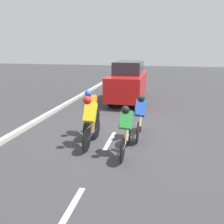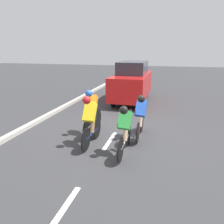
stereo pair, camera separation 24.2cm
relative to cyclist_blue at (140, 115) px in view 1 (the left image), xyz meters
The scene contains 10 objects.
ground_plane 1.18m from the cyclist_blue, ahead, with size 60.00×60.00×0.00m, color #38383A.
lane_stripe_near 3.85m from the cyclist_blue, 76.52° to the left, with size 0.12×1.40×0.01m, color white.
lane_stripe_mid 1.26m from the cyclist_blue, 28.00° to the left, with size 0.12×1.40×0.01m, color white.
lane_stripe_far 2.97m from the cyclist_blue, 72.16° to the right, with size 0.12×1.40×0.01m, color white.
curb 4.17m from the cyclist_blue, ahead, with size 0.20×22.79×0.14m, color #B7B2A8.
cyclist_blue is the anchor object (origin of this frame).
cyclist_yellow 1.63m from the cyclist_blue, 34.18° to the left, with size 0.33×1.65×1.56m.
cyclist_green 1.26m from the cyclist_blue, 78.22° to the left, with size 0.34×1.71×1.43m.
cyclist_orange 1.62m from the cyclist_blue, ahead, with size 0.33×1.75×1.56m.
support_car 5.11m from the cyclist_blue, 76.94° to the right, with size 1.70×4.16×2.13m.
Camera 1 is at (-1.47, 6.78, 2.81)m, focal length 35.00 mm.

